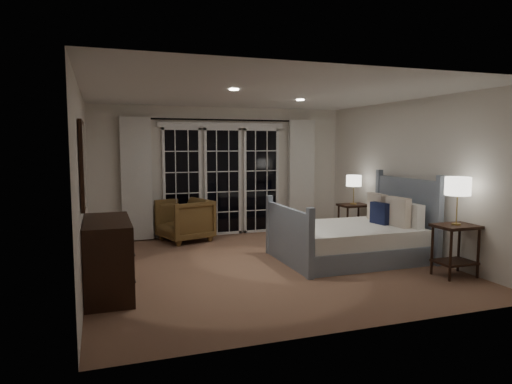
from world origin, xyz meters
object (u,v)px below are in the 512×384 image
object	(u,v)px
nightstand_left	(455,242)
armchair	(185,220)
lamp_right	(354,181)
lamp_left	(458,187)
bed	(353,239)
dresser	(108,257)
nightstand_right	(353,216)

from	to	relation	value
nightstand_left	armchair	size ratio (longest dim) A/B	0.82
lamp_right	lamp_left	bearing A→B (deg)	-89.44
nightstand_left	lamp_right	bearing A→B (deg)	90.56
bed	lamp_left	xyz separation A→B (m)	(0.80, -1.28, 0.90)
armchair	dresser	size ratio (longest dim) A/B	0.68
nightstand_left	dresser	bearing A→B (deg)	170.39
nightstand_left	armchair	xyz separation A→B (m)	(-3.05, 3.45, -0.08)
nightstand_left	nightstand_right	bearing A→B (deg)	90.56
lamp_right	armchair	xyz separation A→B (m)	(-3.02, 0.88, -0.71)
nightstand_left	lamp_right	distance (m)	2.65
lamp_right	armchair	size ratio (longest dim) A/B	0.63
armchair	dresser	bearing A→B (deg)	-45.87
nightstand_left	dresser	xyz separation A→B (m)	(-4.45, 0.75, -0.02)
bed	lamp_left	bearing A→B (deg)	-58.06
lamp_left	dresser	distance (m)	4.58
lamp_left	lamp_right	distance (m)	2.58
lamp_right	dresser	bearing A→B (deg)	-157.61
nightstand_right	lamp_right	world-z (taller)	lamp_right
nightstand_left	dresser	size ratio (longest dim) A/B	0.56
bed	lamp_left	size ratio (longest dim) A/B	3.32
bed	nightstand_left	world-z (taller)	bed
bed	dresser	world-z (taller)	bed
lamp_left	lamp_right	bearing A→B (deg)	90.56
nightstand_right	lamp_right	bearing A→B (deg)	-153.43
armchair	nightstand_right	bearing A→B (deg)	55.39
lamp_left	armchair	bearing A→B (deg)	131.42
lamp_right	armchair	bearing A→B (deg)	163.81
armchair	lamp_right	bearing A→B (deg)	55.39
lamp_left	dresser	bearing A→B (deg)	170.39
bed	dresser	distance (m)	3.69
lamp_left	armchair	distance (m)	4.68
lamp_left	lamp_right	xyz separation A→B (m)	(-0.02, 2.58, -0.12)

